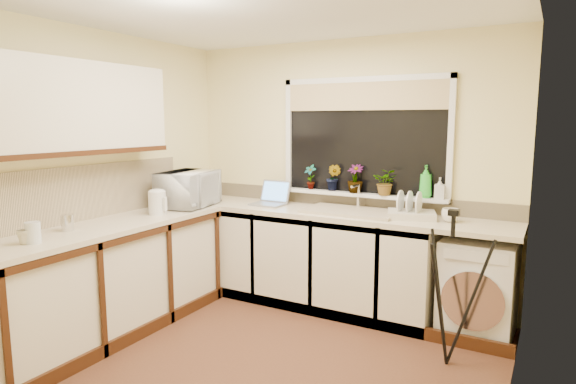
{
  "coord_description": "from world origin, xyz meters",
  "views": [
    {
      "loc": [
        1.77,
        -2.77,
        1.71
      ],
      "look_at": [
        -0.07,
        0.55,
        1.15
      ],
      "focal_mm": 30.37,
      "sensor_mm": 36.0,
      "label": 1
    }
  ],
  "objects_px": {
    "plant_c": "(355,179)",
    "soap_bottle_green": "(426,181)",
    "dish_rack": "(411,215)",
    "cup_left": "(25,237)",
    "tripod": "(450,289)",
    "laptop": "(271,198)",
    "soap_bottle_clear": "(440,188)",
    "plant_d": "(386,182)",
    "washing_machine": "(478,287)",
    "glass_jug": "(33,233)",
    "kettle": "(157,203)",
    "microwave": "(188,189)",
    "cup_back": "(450,215)",
    "steel_jar": "(68,223)",
    "plant_b": "(334,178)",
    "plant_a": "(310,177)"
  },
  "relations": [
    {
      "from": "plant_c",
      "to": "soap_bottle_green",
      "type": "bearing_deg",
      "value": 1.98
    },
    {
      "from": "glass_jug",
      "to": "soap_bottle_green",
      "type": "bearing_deg",
      "value": 48.1
    },
    {
      "from": "soap_bottle_clear",
      "to": "glass_jug",
      "type": "bearing_deg",
      "value": -133.58
    },
    {
      "from": "soap_bottle_clear",
      "to": "plant_d",
      "type": "bearing_deg",
      "value": -176.13
    },
    {
      "from": "washing_machine",
      "to": "plant_d",
      "type": "bearing_deg",
      "value": 171.33
    },
    {
      "from": "plant_d",
      "to": "soap_bottle_green",
      "type": "relative_size",
      "value": 0.84
    },
    {
      "from": "tripod",
      "to": "cup_left",
      "type": "xyz_separation_m",
      "value": [
        -2.45,
        -1.48,
        0.39
      ]
    },
    {
      "from": "microwave",
      "to": "washing_machine",
      "type": "bearing_deg",
      "value": -90.91
    },
    {
      "from": "glass_jug",
      "to": "plant_b",
      "type": "relative_size",
      "value": 0.57
    },
    {
      "from": "cup_left",
      "to": "microwave",
      "type": "bearing_deg",
      "value": 90.24
    },
    {
      "from": "microwave",
      "to": "soap_bottle_green",
      "type": "relative_size",
      "value": 2.13
    },
    {
      "from": "washing_machine",
      "to": "tripod",
      "type": "bearing_deg",
      "value": -97.53
    },
    {
      "from": "tripod",
      "to": "plant_a",
      "type": "distance_m",
      "value": 1.81
    },
    {
      "from": "dish_rack",
      "to": "glass_jug",
      "type": "relative_size",
      "value": 2.67
    },
    {
      "from": "cup_back",
      "to": "steel_jar",
      "type": "bearing_deg",
      "value": -144.91
    },
    {
      "from": "laptop",
      "to": "soap_bottle_green",
      "type": "relative_size",
      "value": 1.13
    },
    {
      "from": "laptop",
      "to": "plant_c",
      "type": "relative_size",
      "value": 1.21
    },
    {
      "from": "dish_rack",
      "to": "plant_a",
      "type": "height_order",
      "value": "plant_a"
    },
    {
      "from": "dish_rack",
      "to": "cup_left",
      "type": "relative_size",
      "value": 3.76
    },
    {
      "from": "dish_rack",
      "to": "soap_bottle_green",
      "type": "bearing_deg",
      "value": 56.69
    },
    {
      "from": "glass_jug",
      "to": "soap_bottle_green",
      "type": "xyz_separation_m",
      "value": [
        2.03,
        2.26,
        0.22
      ]
    },
    {
      "from": "microwave",
      "to": "cup_left",
      "type": "xyz_separation_m",
      "value": [
        0.01,
        -1.64,
        -0.12
      ]
    },
    {
      "from": "tripod",
      "to": "soap_bottle_green",
      "type": "xyz_separation_m",
      "value": [
        -0.39,
        0.82,
        0.64
      ]
    },
    {
      "from": "washing_machine",
      "to": "tripod",
      "type": "relative_size",
      "value": 0.7
    },
    {
      "from": "cup_back",
      "to": "tripod",
      "type": "bearing_deg",
      "value": -77.76
    },
    {
      "from": "soap_bottle_clear",
      "to": "dish_rack",
      "type": "bearing_deg",
      "value": -131.97
    },
    {
      "from": "soap_bottle_green",
      "to": "cup_left",
      "type": "xyz_separation_m",
      "value": [
        -2.06,
        -2.3,
        -0.24
      ]
    },
    {
      "from": "laptop",
      "to": "dish_rack",
      "type": "distance_m",
      "value": 1.37
    },
    {
      "from": "plant_a",
      "to": "plant_d",
      "type": "height_order",
      "value": "plant_a"
    },
    {
      "from": "cup_left",
      "to": "laptop",
      "type": "bearing_deg",
      "value": 73.43
    },
    {
      "from": "kettle",
      "to": "plant_c",
      "type": "distance_m",
      "value": 1.78
    },
    {
      "from": "cup_back",
      "to": "kettle",
      "type": "bearing_deg",
      "value": -158.69
    },
    {
      "from": "cup_left",
      "to": "glass_jug",
      "type": "bearing_deg",
      "value": 47.96
    },
    {
      "from": "plant_c",
      "to": "cup_back",
      "type": "distance_m",
      "value": 0.94
    },
    {
      "from": "plant_c",
      "to": "soap_bottle_clear",
      "type": "xyz_separation_m",
      "value": [
        0.75,
        0.02,
        -0.04
      ]
    },
    {
      "from": "dish_rack",
      "to": "tripod",
      "type": "xyz_separation_m",
      "value": [
        0.45,
        -0.62,
        -0.37
      ]
    },
    {
      "from": "glass_jug",
      "to": "cup_left",
      "type": "bearing_deg",
      "value": -132.04
    },
    {
      "from": "microwave",
      "to": "plant_c",
      "type": "bearing_deg",
      "value": -77.34
    },
    {
      "from": "laptop",
      "to": "plant_c",
      "type": "distance_m",
      "value": 0.85
    },
    {
      "from": "dish_rack",
      "to": "plant_b",
      "type": "height_order",
      "value": "plant_b"
    },
    {
      "from": "steel_jar",
      "to": "plant_c",
      "type": "distance_m",
      "value": 2.43
    },
    {
      "from": "laptop",
      "to": "tripod",
      "type": "distance_m",
      "value": 1.97
    },
    {
      "from": "soap_bottle_clear",
      "to": "cup_back",
      "type": "bearing_deg",
      "value": -56.85
    },
    {
      "from": "laptop",
      "to": "microwave",
      "type": "relative_size",
      "value": 0.53
    },
    {
      "from": "soap_bottle_green",
      "to": "glass_jug",
      "type": "bearing_deg",
      "value": -131.9
    },
    {
      "from": "washing_machine",
      "to": "soap_bottle_green",
      "type": "bearing_deg",
      "value": 160.83
    },
    {
      "from": "glass_jug",
      "to": "microwave",
      "type": "relative_size",
      "value": 0.24
    },
    {
      "from": "plant_c",
      "to": "soap_bottle_clear",
      "type": "bearing_deg",
      "value": 1.49
    },
    {
      "from": "microwave",
      "to": "soap_bottle_clear",
      "type": "height_order",
      "value": "same"
    },
    {
      "from": "plant_c",
      "to": "washing_machine",
      "type": "bearing_deg",
      "value": -8.58
    }
  ]
}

